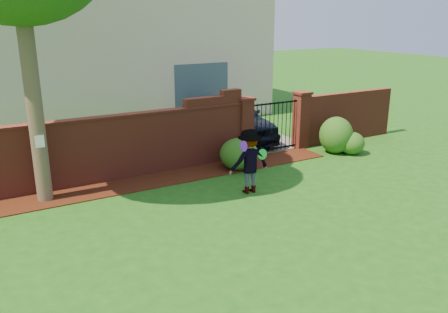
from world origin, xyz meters
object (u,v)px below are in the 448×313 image
frisbee_green (262,154)px  car (234,119)px  frisbee_purple (244,146)px  man (250,162)px

frisbee_green → car: bearing=67.1°
frisbee_purple → car: bearing=61.5°
man → frisbee_purple: (-0.36, -0.29, 0.51)m
man → frisbee_green: (0.29, -0.11, 0.17)m
frisbee_purple → frisbee_green: bearing=15.1°
car → man: man is taller
frisbee_purple → man: bearing=38.7°
car → frisbee_purple: 5.48m
car → man: size_ratio=2.82×
man → frisbee_green: man is taller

